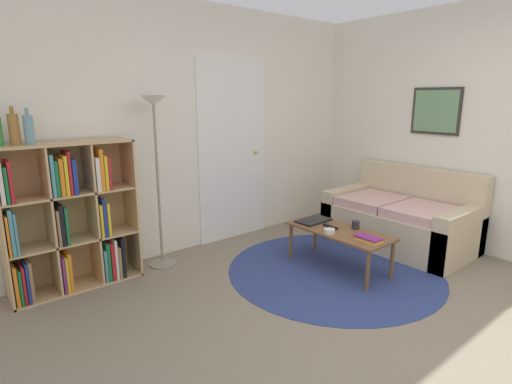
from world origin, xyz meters
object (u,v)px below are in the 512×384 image
couch (402,220)px  laptop (314,220)px  coffee_table (339,234)px  bottle_right (29,129)px  floor_lamp (155,134)px  bowl (329,231)px  bookshelf (69,220)px  bottle_middle (14,129)px  cup (356,225)px

couch → laptop: bearing=161.4°
coffee_table → bottle_right: (-2.33, 1.20, 1.05)m
floor_lamp → bowl: bearing=-45.0°
bookshelf → coffee_table: bookshelf is taller
bookshelf → bottle_middle: size_ratio=4.31×
bottle_right → bowl: bearing=-28.7°
coffee_table → laptop: bearing=88.4°
couch → laptop: size_ratio=4.21×
bookshelf → bottle_middle: bearing=-180.0°
bookshelf → coffee_table: 2.45m
floor_lamp → bookshelf: bearing=175.7°
coffee_table → bottle_middle: (-2.43, 1.22, 1.05)m
couch → cup: (-0.94, -0.06, 0.15)m
floor_lamp → laptop: floor_lamp is taller
couch → cup: 0.96m
cup → laptop: bearing=108.0°
laptop → bottle_right: bearing=160.0°
floor_lamp → couch: bearing=-26.3°
bookshelf → bottle_right: (-0.22, -0.03, 0.78)m
bookshelf → coffee_table: (2.11, -1.22, -0.27)m
bookshelf → laptop: size_ratio=3.53×
bowl → floor_lamp: bearing=135.0°
bookshelf → floor_lamp: (0.81, -0.06, 0.69)m
bottle_right → coffee_table: bearing=-27.2°
laptop → coffee_table: bearing=-91.6°
couch → bottle_middle: bearing=160.5°
floor_lamp → coffee_table: floor_lamp is taller
bookshelf → coffee_table: size_ratio=1.24×
bookshelf → floor_lamp: bearing=-4.3°
laptop → floor_lamp: bearing=148.1°
floor_lamp → bowl: size_ratio=15.91×
coffee_table → cup: (0.15, -0.08, 0.08)m
coffee_table → bookshelf: bearing=149.9°
floor_lamp → bottle_middle: (-1.12, 0.06, 0.10)m
floor_lamp → coffee_table: 1.99m
bookshelf → bottle_right: size_ratio=4.53×
coffee_table → laptop: size_ratio=2.84×
cup → bottle_right: (-2.48, 1.28, 0.96)m
coffee_table → laptop: laptop is taller
bookshelf → bowl: bearing=-31.9°
couch → bowl: couch is taller
floor_lamp → coffee_table: bearing=-41.7°
bowl → cup: cup is taller
cup → coffee_table: bearing=152.1°
floor_lamp → cup: 2.10m
bookshelf → bowl: bookshelf is taller
coffee_table → bowl: size_ratio=9.86×
laptop → bowl: bowl is taller
floor_lamp → bottle_right: bearing=178.0°
floor_lamp → laptop: bearing=-31.9°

